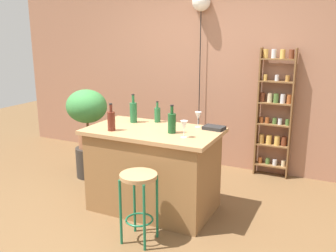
{
  "coord_description": "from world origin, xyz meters",
  "views": [
    {
      "loc": [
        1.72,
        -2.94,
        1.84
      ],
      "look_at": [
        0.05,
        0.55,
        0.86
      ],
      "focal_mm": 39.4,
      "sensor_mm": 36.0,
      "label": 1
    }
  ],
  "objects": [
    {
      "name": "pendant_globe_light",
      "position": [
        -0.08,
        1.84,
        2.22
      ],
      "size": [
        0.25,
        0.25,
        2.36
      ],
      "color": "black",
      "rests_on": "ground"
    },
    {
      "name": "bottle_wine_red",
      "position": [
        -0.34,
        0.48,
        1.0
      ],
      "size": [
        0.08,
        0.08,
        0.32
      ],
      "color": "#236638",
      "rests_on": "kitchen_counter"
    },
    {
      "name": "kitchen_counter",
      "position": [
        0.0,
        0.3,
        0.44
      ],
      "size": [
        1.37,
        0.79,
        0.88
      ],
      "color": "olive",
      "rests_on": "ground"
    },
    {
      "name": "wine_glass_center",
      "position": [
        0.4,
        0.16,
        1.0
      ],
      "size": [
        0.07,
        0.07,
        0.16
      ],
      "color": "silver",
      "rests_on": "kitchen_counter"
    },
    {
      "name": "wine_glass_left",
      "position": [
        0.38,
        0.59,
        1.0
      ],
      "size": [
        0.07,
        0.07,
        0.16
      ],
      "color": "silver",
      "rests_on": "kitchen_counter"
    },
    {
      "name": "back_wall",
      "position": [
        0.0,
        1.95,
        1.4
      ],
      "size": [
        6.4,
        0.1,
        2.8
      ],
      "primitive_type": "cube",
      "color": "#9E6B51",
      "rests_on": "ground"
    },
    {
      "name": "plant_stool",
      "position": [
        -1.19,
        0.75,
        0.2
      ],
      "size": [
        0.35,
        0.35,
        0.39
      ],
      "primitive_type": "cylinder",
      "color": "#2D2823",
      "rests_on": "ground"
    },
    {
      "name": "spice_shelf",
      "position": [
        0.96,
        1.81,
        0.86
      ],
      "size": [
        0.44,
        0.13,
        1.67
      ],
      "color": "brown",
      "rests_on": "ground"
    },
    {
      "name": "bottle_spirits_clear",
      "position": [
        -0.11,
        0.6,
        0.97
      ],
      "size": [
        0.07,
        0.07,
        0.24
      ],
      "color": "#236638",
      "rests_on": "kitchen_counter"
    },
    {
      "name": "bottle_sauce_amber",
      "position": [
        0.23,
        0.26,
        0.99
      ],
      "size": [
        0.08,
        0.08,
        0.28
      ],
      "color": "#194C23",
      "rests_on": "kitchen_counter"
    },
    {
      "name": "potted_plant",
      "position": [
        -1.19,
        0.75,
        0.89
      ],
      "size": [
        0.53,
        0.48,
        0.76
      ],
      "color": "#935B3D",
      "rests_on": "plant_stool"
    },
    {
      "name": "cookbook",
      "position": [
        0.57,
        0.57,
        0.9
      ],
      "size": [
        0.22,
        0.17,
        0.03
      ],
      "primitive_type": "cube",
      "rotation": [
        0.0,
        0.0,
        -0.1
      ],
      "color": "black",
      "rests_on": "kitchen_counter"
    },
    {
      "name": "ground",
      "position": [
        0.0,
        0.0,
        0.0
      ],
      "size": [
        12.0,
        12.0,
        0.0
      ],
      "primitive_type": "plane",
      "color": "brown"
    },
    {
      "name": "bottle_soda_blue",
      "position": [
        -0.36,
        0.08,
        0.99
      ],
      "size": [
        0.08,
        0.08,
        0.28
      ],
      "color": "#5B2319",
      "rests_on": "kitchen_counter"
    },
    {
      "name": "bar_stool",
      "position": [
        0.19,
        -0.33,
        0.48
      ],
      "size": [
        0.33,
        0.33,
        0.65
      ],
      "color": "#196642",
      "rests_on": "ground"
    }
  ]
}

